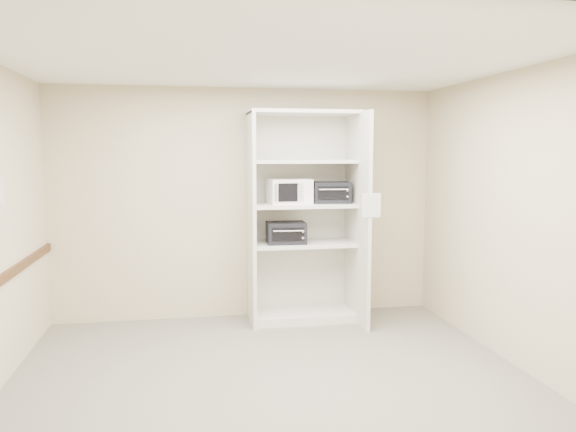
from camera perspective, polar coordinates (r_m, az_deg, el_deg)
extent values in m
cube|color=#676058|center=(5.04, -1.55, -16.31)|extent=(4.50, 4.00, 0.01)
cube|color=white|center=(4.71, -1.65, 15.64)|extent=(4.50, 4.00, 0.01)
cube|color=tan|center=(6.66, -4.23, 1.26)|extent=(4.50, 0.02, 2.70)
cube|color=tan|center=(2.75, 4.80, -6.09)|extent=(4.50, 0.02, 2.70)
cube|color=tan|center=(5.49, 22.28, -0.29)|extent=(0.02, 4.00, 2.70)
cube|color=silver|center=(6.36, -3.73, -0.33)|extent=(0.04, 0.60, 2.40)
cube|color=silver|center=(6.46, 7.06, -0.26)|extent=(0.04, 0.90, 2.40)
cube|color=silver|center=(6.75, 1.04, 0.07)|extent=(1.24, 0.02, 2.40)
cube|color=silver|center=(6.70, 1.51, -10.01)|extent=(1.16, 0.56, 0.10)
cube|color=silver|center=(6.52, 1.53, -2.82)|extent=(1.16, 0.56, 0.04)
cube|color=silver|center=(6.46, 1.54, 1.12)|extent=(1.16, 0.56, 0.04)
cube|color=silver|center=(6.43, 1.55, 5.56)|extent=(1.16, 0.56, 0.04)
cube|color=silver|center=(6.45, 1.57, 10.45)|extent=(1.24, 0.60, 0.04)
cube|color=white|center=(6.42, 0.12, 2.53)|extent=(0.50, 0.39, 0.28)
cube|color=black|center=(6.53, 4.42, 2.41)|extent=(0.46, 0.36, 0.24)
cube|color=black|center=(6.41, -0.20, -1.71)|extent=(0.45, 0.35, 0.24)
cube|color=white|center=(6.01, 8.48, 1.09)|extent=(0.20, 0.01, 0.25)
cube|color=white|center=(5.29, -27.20, 2.38)|extent=(0.01, 0.17, 0.24)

